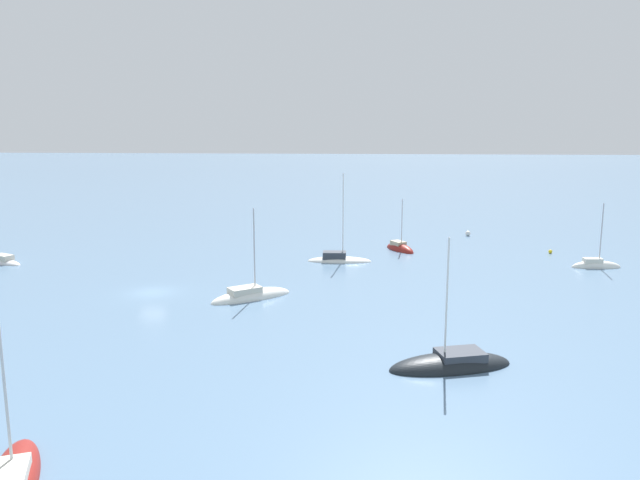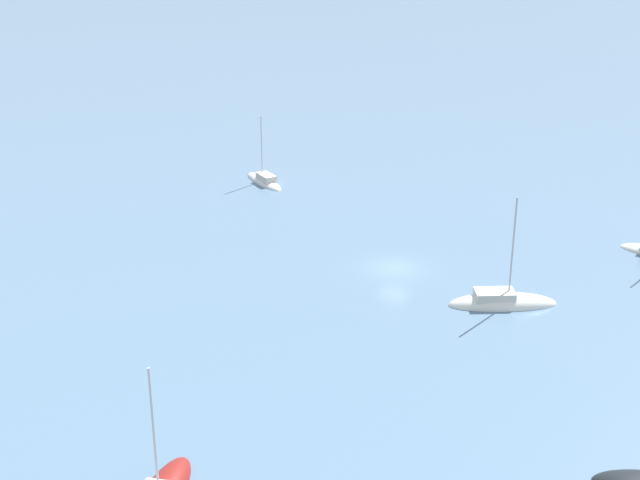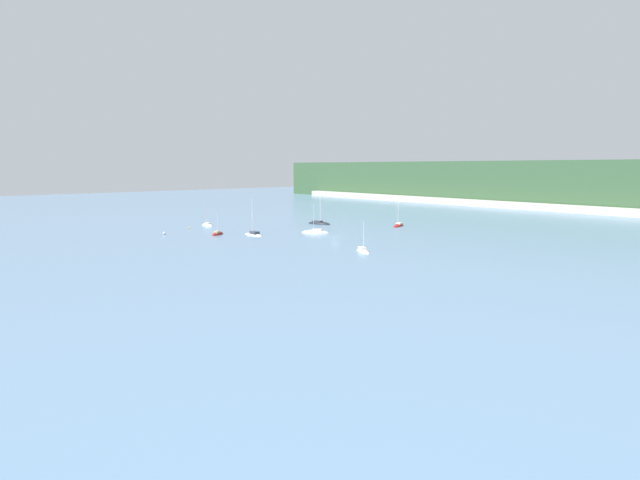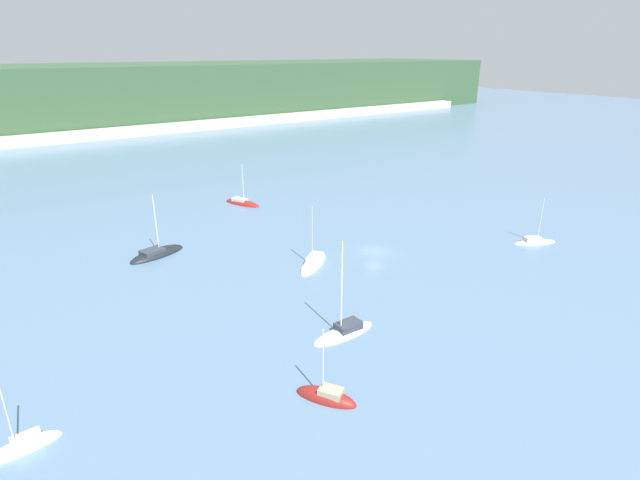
{
  "view_description": "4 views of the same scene",
  "coord_description": "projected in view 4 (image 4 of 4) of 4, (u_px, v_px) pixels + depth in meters",
  "views": [
    {
      "loc": [
        -21.71,
        59.96,
        16.89
      ],
      "look_at": [
        -16.17,
        -12.9,
        3.26
      ],
      "focal_mm": 35.0,
      "sensor_mm": 36.0,
      "label": 1
    },
    {
      "loc": [
        -33.89,
        61.0,
        30.94
      ],
      "look_at": [
        5.52,
        3.24,
        2.43
      ],
      "focal_mm": 50.0,
      "sensor_mm": 36.0,
      "label": 2
    },
    {
      "loc": [
        106.16,
        -96.72,
        20.22
      ],
      "look_at": [
        7.79,
        -12.29,
        1.12
      ],
      "focal_mm": 28.0,
      "sensor_mm": 36.0,
      "label": 3
    },
    {
      "loc": [
        -47.67,
        -52.98,
        29.07
      ],
      "look_at": [
        -8.57,
        2.34,
        3.05
      ],
      "focal_mm": 28.0,
      "sensor_mm": 36.0,
      "label": 4
    }
  ],
  "objects": [
    {
      "name": "sailboat_3",
      "position": [
        534.0,
        242.0,
        79.82
      ],
      "size": [
        7.2,
        4.68,
        7.92
      ],
      "rotation": [
        0.0,
        0.0,
        5.85
      ],
      "color": "silver",
      "rests_on": "ground_plane"
    },
    {
      "name": "shore_town_strip",
      "position": [
        129.0,
        132.0,
        176.52
      ],
      "size": [
        331.76,
        6.0,
        3.24
      ],
      "color": "#B7B2A8",
      "rests_on": "ground_plane"
    },
    {
      "name": "ground_plane",
      "position": [
        374.0,
        251.0,
        76.49
      ],
      "size": [
        600.0,
        600.0,
        0.0
      ],
      "primitive_type": "plane",
      "color": "slate"
    },
    {
      "name": "sailboat_1",
      "position": [
        22.0,
        449.0,
        38.64
      ],
      "size": [
        5.95,
        1.96,
        8.61
      ],
      "rotation": [
        0.0,
        0.0,
        3.21
      ],
      "color": "white",
      "rests_on": "ground_plane"
    },
    {
      "name": "sailboat_0",
      "position": [
        313.0,
        264.0,
        71.9
      ],
      "size": [
        8.32,
        7.09,
        9.83
      ],
      "rotation": [
        0.0,
        0.0,
        3.78
      ],
      "color": "white",
      "rests_on": "ground_plane"
    },
    {
      "name": "sailboat_6",
      "position": [
        242.0,
        204.0,
        99.81
      ],
      "size": [
        5.34,
        8.77,
        9.09
      ],
      "rotation": [
        0.0,
        0.0,
        5.1
      ],
      "color": "maroon",
      "rests_on": "ground_plane"
    },
    {
      "name": "sailboat_5",
      "position": [
        326.0,
        398.0,
        44.28
      ],
      "size": [
        4.66,
        5.94,
        7.95
      ],
      "rotation": [
        0.0,
        0.0,
        2.12
      ],
      "color": "maroon",
      "rests_on": "ground_plane"
    },
    {
      "name": "sailboat_2",
      "position": [
        344.0,
        332.0,
        54.37
      ],
      "size": [
        8.01,
        2.73,
        11.56
      ],
      "rotation": [
        0.0,
        0.0,
        3.17
      ],
      "color": "white",
      "rests_on": "ground_plane"
    },
    {
      "name": "sailboat_4",
      "position": [
        157.0,
        255.0,
        75.07
      ],
      "size": [
        9.52,
        5.52,
        10.34
      ],
      "rotation": [
        0.0,
        0.0,
        0.28
      ],
      "color": "black",
      "rests_on": "ground_plane"
    },
    {
      "name": "hillside_ridge",
      "position": [
        98.0,
        95.0,
        202.26
      ],
      "size": [
        390.3,
        69.93,
        23.19
      ],
      "color": "#335133",
      "rests_on": "ground_plane"
    }
  ]
}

